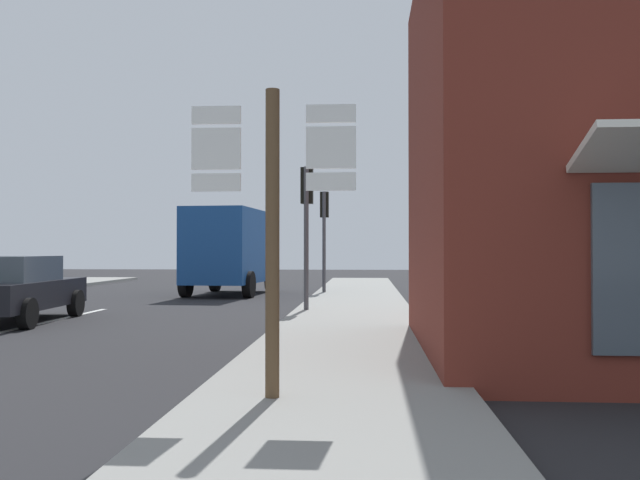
# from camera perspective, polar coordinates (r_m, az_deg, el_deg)

# --- Properties ---
(ground_plane) EXTENTS (80.00, 80.00, 0.00)m
(ground_plane) POSITION_cam_1_polar(r_m,az_deg,el_deg) (17.44, -20.13, -6.07)
(ground_plane) COLOR #232326
(sidewalk_right) EXTENTS (2.91, 44.00, 0.14)m
(sidewalk_right) POSITION_cam_1_polar(r_m,az_deg,el_deg) (13.95, 2.60, -7.15)
(sidewalk_right) COLOR gray
(sidewalk_right) RESTS_ON ground
(sedan_far) EXTENTS (2.19, 4.31, 1.47)m
(sedan_far) POSITION_cam_1_polar(r_m,az_deg,el_deg) (16.42, -24.44, -3.71)
(sedan_far) COLOR black
(sedan_far) RESTS_ON ground
(delivery_truck) EXTENTS (2.78, 5.14, 3.05)m
(delivery_truck) POSITION_cam_1_polar(r_m,az_deg,el_deg) (24.51, -7.66, -0.74)
(delivery_truck) COLOR #19478C
(delivery_truck) RESTS_ON ground
(route_sign_post) EXTENTS (1.66, 0.14, 3.20)m
(route_sign_post) POSITION_cam_1_polar(r_m,az_deg,el_deg) (6.75, -4.01, 1.80)
(route_sign_post) COLOR brown
(route_sign_post) RESTS_ON ground
(traffic_light_far_right) EXTENTS (0.30, 0.49, 3.66)m
(traffic_light_far_right) POSITION_cam_1_polar(r_m,az_deg,el_deg) (23.81, 0.37, 1.80)
(traffic_light_far_right) COLOR #47474C
(traffic_light_far_right) RESTS_ON ground
(traffic_light_near_right) EXTENTS (0.30, 0.49, 3.66)m
(traffic_light_near_right) POSITION_cam_1_polar(r_m,az_deg,el_deg) (16.82, -1.12, 2.92)
(traffic_light_near_right) COLOR #47474C
(traffic_light_near_right) RESTS_ON ground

